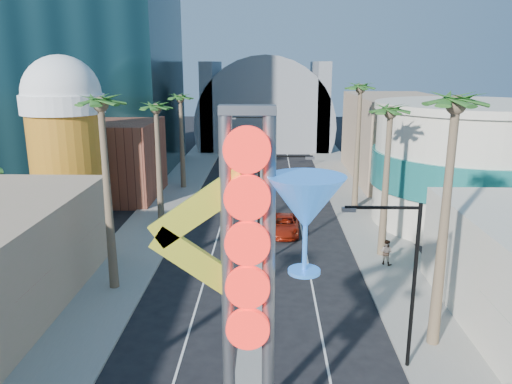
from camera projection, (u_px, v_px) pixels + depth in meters
name	position (u px, v px, depth m)	size (l,w,h in m)	color
sidewalk_west	(167.00, 204.00, 49.84)	(5.00, 100.00, 0.15)	gray
sidewalk_east	(358.00, 206.00, 49.35)	(5.00, 100.00, 0.15)	gray
median	(262.00, 197.00, 52.50)	(1.60, 84.00, 0.15)	gray
brick_filler_west	(109.00, 160.00, 51.92)	(10.00, 10.00, 8.00)	brown
filler_east	(395.00, 138.00, 60.52)	(10.00, 20.00, 10.00)	tan
beer_mug	(66.00, 134.00, 43.24)	(7.00, 7.00, 14.50)	#C6691A
turquoise_building	(470.00, 165.00, 42.99)	(16.60, 16.60, 10.60)	beige
canopy	(265.00, 121.00, 84.33)	(22.00, 16.00, 22.00)	slate
neon_sign	(272.00, 263.00, 16.76)	(6.53, 2.60, 12.55)	gray
streetlight_0	(267.00, 199.00, 33.86)	(3.79, 0.25, 8.00)	black
streetlight_1	(258.00, 143.00, 57.11)	(3.79, 0.25, 8.00)	black
streetlight_2	(404.00, 272.00, 22.10)	(3.45, 0.25, 8.00)	black
palm_1	(101.00, 116.00, 28.74)	(2.40, 2.40, 12.70)	brown
palm_2	(156.00, 115.00, 42.62)	(2.40, 2.40, 11.20)	brown
palm_3	(180.00, 104.00, 54.23)	(2.40, 2.40, 11.20)	brown
palm_5	(454.00, 121.00, 22.36)	(2.40, 2.40, 13.20)	brown
palm_6	(390.00, 121.00, 34.31)	(2.40, 2.40, 11.70)	brown
palm_7	(360.00, 96.00, 45.69)	(2.40, 2.40, 12.70)	brown
red_pickup	(284.00, 225.00, 41.51)	(2.46, 5.34, 1.48)	#9E1F0C
pedestrian_b	(386.00, 252.00, 34.67)	(0.88, 0.69, 1.81)	gray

